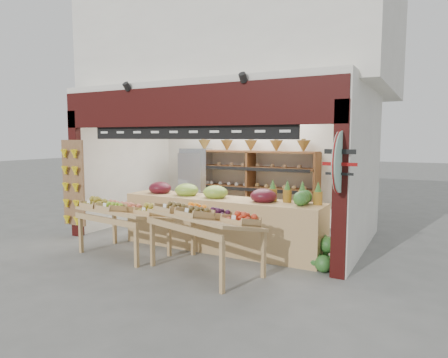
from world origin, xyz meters
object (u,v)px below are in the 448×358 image
at_px(back_shelving, 251,172).
at_px(mid_counter, 220,221).
at_px(watermelon_pile, 324,256).
at_px(display_table_left, 121,211).
at_px(display_table_right, 204,217).
at_px(refrigerator, 197,183).
at_px(cardboard_stack, 155,212).

bearing_deg(back_shelving, mid_counter, -79.02).
bearing_deg(watermelon_pile, display_table_left, -165.32).
bearing_deg(display_table_right, refrigerator, 123.37).
height_order(back_shelving, watermelon_pile, back_shelving).
xyz_separation_m(mid_counter, display_table_right, (0.35, -1.16, 0.33)).
height_order(mid_counter, display_table_right, mid_counter).
distance_m(back_shelving, refrigerator, 1.55).
height_order(back_shelving, display_table_left, back_shelving).
distance_m(display_table_left, display_table_right, 1.82).
xyz_separation_m(display_table_right, watermelon_pile, (1.65, 1.02, -0.67)).
xyz_separation_m(back_shelving, cardboard_stack, (-2.11, -1.10, -0.98)).
relative_size(back_shelving, cardboard_stack, 3.00).
bearing_deg(mid_counter, cardboard_stack, 152.17).
height_order(cardboard_stack, display_table_right, display_table_right).
relative_size(display_table_right, watermelon_pile, 2.90).
bearing_deg(mid_counter, display_table_left, -144.26).
bearing_deg(display_table_right, display_table_left, 176.53).
relative_size(back_shelving, display_table_left, 1.99).
height_order(mid_counter, display_table_left, mid_counter).
xyz_separation_m(display_table_left, display_table_right, (1.81, -0.11, 0.08)).
bearing_deg(display_table_left, watermelon_pile, 14.68).
bearing_deg(back_shelving, display_table_right, -77.17).
distance_m(back_shelving, display_table_left, 3.68).
relative_size(refrigerator, display_table_left, 1.08).
xyz_separation_m(refrigerator, watermelon_pile, (3.99, -2.53, -0.71)).
xyz_separation_m(back_shelving, refrigerator, (-1.51, -0.08, -0.33)).
xyz_separation_m(cardboard_stack, watermelon_pile, (4.59, -1.51, -0.07)).
xyz_separation_m(refrigerator, display_table_left, (0.52, -3.44, -0.13)).
bearing_deg(refrigerator, back_shelving, -11.20).
xyz_separation_m(mid_counter, watermelon_pile, (2.00, -0.15, -0.34)).
bearing_deg(back_shelving, display_table_left, -105.67).
bearing_deg(display_table_right, watermelon_pile, 31.62).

